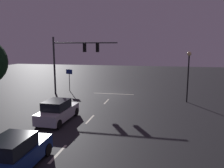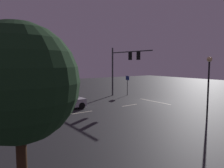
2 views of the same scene
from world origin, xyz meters
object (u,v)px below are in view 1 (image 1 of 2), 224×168
(car_distant, at_px, (14,155))
(traffic_signal_assembly, at_px, (73,55))
(route_sign, at_px, (69,75))
(car_approaching, at_px, (58,111))
(street_lamp_left_kerb, at_px, (189,67))

(car_distant, bearing_deg, traffic_signal_assembly, -78.63)
(traffic_signal_assembly, height_order, route_sign, traffic_signal_assembly)
(traffic_signal_assembly, distance_m, route_sign, 3.58)
(car_approaching, xyz_separation_m, route_sign, (3.68, -11.59, 1.28))
(street_lamp_left_kerb, height_order, route_sign, street_lamp_left_kerb)
(car_distant, xyz_separation_m, street_lamp_left_kerb, (-9.64, -15.46, 2.88))
(car_distant, bearing_deg, car_approaching, -81.45)
(traffic_signal_assembly, height_order, street_lamp_left_kerb, traffic_signal_assembly)
(traffic_signal_assembly, bearing_deg, street_lamp_left_kerb, 174.21)
(car_approaching, xyz_separation_m, car_distant, (-1.06, 7.07, 0.00))
(car_distant, xyz_separation_m, route_sign, (4.74, -18.66, 1.28))
(car_approaching, height_order, route_sign, route_sign)
(traffic_signal_assembly, bearing_deg, car_approaching, 103.38)
(car_approaching, relative_size, route_sign, 1.53)
(route_sign, bearing_deg, car_approaching, 107.60)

